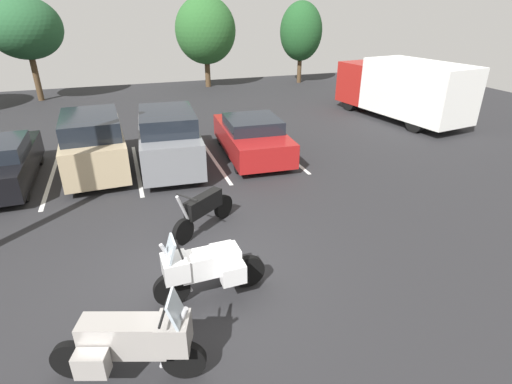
% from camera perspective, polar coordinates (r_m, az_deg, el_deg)
% --- Properties ---
extents(ground, '(44.00, 44.00, 0.10)m').
position_cam_1_polar(ground, '(8.51, -8.67, -10.96)').
color(ground, '#262628').
extents(motorcycle_touring, '(2.12, 0.97, 1.37)m').
position_cam_1_polar(motorcycle_touring, '(7.37, -7.23, -10.65)').
color(motorcycle_touring, black).
rests_on(motorcycle_touring, ground).
extents(motorcycle_second, '(2.16, 1.13, 1.47)m').
position_cam_1_polar(motorcycle_second, '(6.18, -17.39, -19.78)').
color(motorcycle_second, black).
rests_on(motorcycle_second, ground).
extents(motorcycle_third, '(1.72, 1.36, 1.24)m').
position_cam_1_polar(motorcycle_third, '(9.49, -7.58, -2.57)').
color(motorcycle_third, black).
rests_on(motorcycle_third, ground).
extents(parking_stripes, '(13.21, 4.63, 0.01)m').
position_cam_1_polar(parking_stripes, '(13.84, -22.12, 2.50)').
color(parking_stripes, silver).
rests_on(parking_stripes, ground).
extents(car_tan, '(1.98, 4.29, 1.90)m').
position_cam_1_polar(car_tan, '(13.70, -22.32, 6.48)').
color(car_tan, tan).
rests_on(car_tan, ground).
extents(car_grey, '(2.10, 4.39, 1.92)m').
position_cam_1_polar(car_grey, '(13.37, -12.43, 7.40)').
color(car_grey, slate).
rests_on(car_grey, ground).
extents(car_red, '(2.19, 4.59, 1.42)m').
position_cam_1_polar(car_red, '(14.22, -0.64, 7.97)').
color(car_red, maroon).
rests_on(car_red, ground).
extents(box_truck, '(3.17, 6.93, 2.70)m').
position_cam_1_polar(box_truck, '(20.03, 20.34, 13.85)').
color(box_truck, '#A51E19').
rests_on(box_truck, ground).
extents(tree_rear, '(2.79, 2.79, 5.19)m').
position_cam_1_polar(tree_rear, '(28.49, 6.50, 21.98)').
color(tree_rear, '#4C3823').
rests_on(tree_rear, ground).
extents(tree_far_left, '(3.77, 3.77, 5.49)m').
position_cam_1_polar(tree_far_left, '(26.95, -7.28, 22.07)').
color(tree_far_left, '#4C3823').
rests_on(tree_far_left, ground).
extents(tree_right, '(3.79, 3.79, 5.41)m').
position_cam_1_polar(tree_right, '(25.70, -30.32, 19.68)').
color(tree_right, '#4C3823').
rests_on(tree_right, ground).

